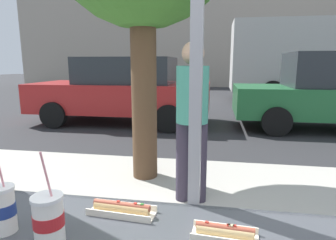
{
  "coord_description": "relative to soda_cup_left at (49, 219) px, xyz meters",
  "views": [
    {
      "loc": [
        0.08,
        -1.1,
        1.54
      ],
      "look_at": [
        -0.5,
        2.35,
        0.85
      ],
      "focal_mm": 30.59,
      "sensor_mm": 36.0,
      "label": 1
    }
  ],
  "objects": [
    {
      "name": "box_truck",
      "position": [
        4.2,
        11.83,
        0.69
      ],
      "size": [
        6.5,
        2.44,
        3.23
      ],
      "color": "beige",
      "rests_on": "ground"
    },
    {
      "name": "building_facade_far",
      "position": [
        0.46,
        19.19,
        2.07
      ],
      "size": [
        28.0,
        1.2,
        6.21
      ],
      "primitive_type": "cube",
      "color": "#A89E8E",
      "rests_on": "ground"
    },
    {
      "name": "parked_car_green",
      "position": [
        3.26,
        6.4,
        -0.14
      ],
      "size": [
        4.43,
        1.95,
        1.8
      ],
      "color": "#236B38",
      "rests_on": "ground"
    },
    {
      "name": "pedestrian",
      "position": [
        0.31,
        2.02,
        0.02
      ],
      "size": [
        0.32,
        0.32,
        1.63
      ],
      "color": "#342D3E",
      "rests_on": "sidewalk_strip"
    },
    {
      "name": "ground_plane",
      "position": [
        0.46,
        8.31,
        -1.03
      ],
      "size": [
        60.0,
        60.0,
        0.0
      ],
      "primitive_type": "plane",
      "color": "#2D2D30"
    },
    {
      "name": "hotdog_tray_near",
      "position": [
        0.58,
        0.13,
        -0.07
      ],
      "size": [
        0.24,
        0.11,
        0.05
      ],
      "color": "beige",
      "rests_on": "window_counter"
    },
    {
      "name": "parked_car_red",
      "position": [
        -1.85,
        6.4,
        -0.17
      ],
      "size": [
        4.55,
        2.08,
        1.7
      ],
      "color": "red",
      "rests_on": "ground"
    },
    {
      "name": "soda_cup_left",
      "position": [
        0.0,
        0.0,
        0.0
      ],
      "size": [
        0.1,
        0.1,
        0.33
      ],
      "color": "white",
      "rests_on": "window_counter"
    },
    {
      "name": "sidewalk_strip",
      "position": [
        0.46,
        1.91,
        -0.97
      ],
      "size": [
        16.0,
        2.8,
        0.12
      ],
      "primitive_type": "cube",
      "color": "#B2ADA3",
      "rests_on": "ground"
    },
    {
      "name": "hotdog_tray_far",
      "position": [
        0.18,
        0.23,
        -0.07
      ],
      "size": [
        0.28,
        0.11,
        0.05
      ],
      "color": "beige",
      "rests_on": "window_counter"
    },
    {
      "name": "soda_cup_right",
      "position": [
        -0.2,
        0.04,
        0.0
      ],
      "size": [
        0.09,
        0.09,
        0.33
      ],
      "color": "white",
      "rests_on": "window_counter"
    }
  ]
}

